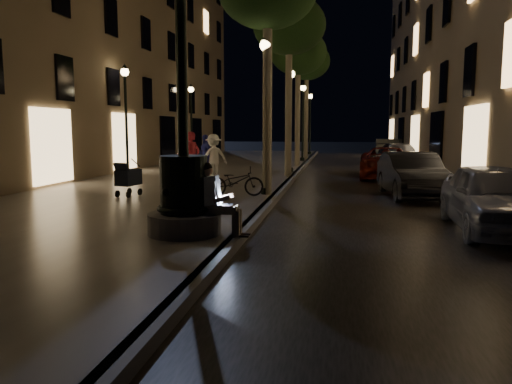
% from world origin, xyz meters
% --- Properties ---
extents(ground, '(120.00, 120.00, 0.00)m').
position_xyz_m(ground, '(0.00, 15.00, 0.00)').
color(ground, black).
rests_on(ground, ground).
extents(cobble_lane, '(6.00, 45.00, 0.02)m').
position_xyz_m(cobble_lane, '(3.00, 15.00, 0.01)').
color(cobble_lane, black).
rests_on(cobble_lane, ground).
extents(promenade, '(8.00, 45.00, 0.20)m').
position_xyz_m(promenade, '(-4.00, 15.00, 0.10)').
color(promenade, '#655F59').
rests_on(promenade, ground).
extents(curb_strip, '(0.25, 45.00, 0.20)m').
position_xyz_m(curb_strip, '(0.00, 15.00, 0.10)').
color(curb_strip, '#59595B').
rests_on(curb_strip, ground).
extents(building_left, '(8.00, 36.00, 15.00)m').
position_xyz_m(building_left, '(-12.00, 18.00, 7.50)').
color(building_left, '#716146').
rests_on(building_left, ground).
extents(fountain_lamppost, '(1.40, 1.40, 5.21)m').
position_xyz_m(fountain_lamppost, '(-1.00, 2.00, 1.21)').
color(fountain_lamppost, '#59595B').
rests_on(fountain_lamppost, promenade).
extents(seated_man_laptop, '(1.01, 0.34, 1.38)m').
position_xyz_m(seated_man_laptop, '(-0.39, 2.00, 0.92)').
color(seated_man_laptop, gray).
rests_on(seated_man_laptop, promenade).
extents(tree_second, '(3.00, 3.00, 7.40)m').
position_xyz_m(tree_second, '(-0.20, 14.00, 6.33)').
color(tree_second, '#6B604C').
rests_on(tree_second, promenade).
extents(tree_third, '(3.00, 3.00, 7.20)m').
position_xyz_m(tree_third, '(-0.30, 20.00, 6.14)').
color(tree_third, '#6B604C').
rests_on(tree_third, promenade).
extents(tree_far, '(3.00, 3.00, 7.50)m').
position_xyz_m(tree_far, '(-0.22, 26.00, 6.43)').
color(tree_far, '#6B604C').
rests_on(tree_far, promenade).
extents(lamp_curb_a, '(0.36, 0.36, 4.81)m').
position_xyz_m(lamp_curb_a, '(-0.30, 8.00, 3.24)').
color(lamp_curb_a, black).
rests_on(lamp_curb_a, promenade).
extents(lamp_curb_b, '(0.36, 0.36, 4.81)m').
position_xyz_m(lamp_curb_b, '(-0.30, 16.00, 3.24)').
color(lamp_curb_b, black).
rests_on(lamp_curb_b, promenade).
extents(lamp_curb_c, '(0.36, 0.36, 4.81)m').
position_xyz_m(lamp_curb_c, '(-0.30, 24.00, 3.24)').
color(lamp_curb_c, black).
rests_on(lamp_curb_c, promenade).
extents(lamp_curb_d, '(0.36, 0.36, 4.81)m').
position_xyz_m(lamp_curb_d, '(-0.30, 32.00, 3.24)').
color(lamp_curb_d, black).
rests_on(lamp_curb_d, promenade).
extents(lamp_left_b, '(0.36, 0.36, 4.81)m').
position_xyz_m(lamp_left_b, '(-7.40, 14.00, 3.24)').
color(lamp_left_b, black).
rests_on(lamp_left_b, promenade).
extents(lamp_left_c, '(0.36, 0.36, 4.81)m').
position_xyz_m(lamp_left_c, '(-7.40, 24.00, 3.24)').
color(lamp_left_c, black).
rests_on(lamp_left_c, promenade).
extents(stroller, '(0.59, 1.11, 1.12)m').
position_xyz_m(stroller, '(-4.25, 6.84, 0.76)').
color(stroller, black).
rests_on(stroller, promenade).
extents(car_front, '(1.89, 4.38, 1.47)m').
position_xyz_m(car_front, '(5.20, 4.23, 0.74)').
color(car_front, '#ADAFB5').
rests_on(car_front, ground).
extents(car_second, '(1.92, 4.51, 1.45)m').
position_xyz_m(car_second, '(4.23, 9.49, 0.72)').
color(car_second, black).
rests_on(car_second, ground).
extents(car_third, '(2.54, 5.07, 1.38)m').
position_xyz_m(car_third, '(4.01, 15.60, 0.69)').
color(car_third, maroon).
rests_on(car_third, ground).
extents(car_rear, '(2.44, 4.98, 1.39)m').
position_xyz_m(car_rear, '(5.16, 20.84, 0.70)').
color(car_rear, '#2F2F34').
rests_on(car_rear, ground).
extents(car_fifth, '(1.84, 4.59, 1.48)m').
position_xyz_m(car_fifth, '(5.20, 27.73, 0.74)').
color(car_fifth, gray).
rests_on(car_fifth, ground).
extents(pedestrian_red, '(0.71, 0.82, 1.89)m').
position_xyz_m(pedestrian_red, '(-3.42, 10.72, 1.15)').
color(pedestrian_red, '#B32330').
rests_on(pedestrian_red, promenade).
extents(pedestrian_pink, '(1.01, 0.90, 1.72)m').
position_xyz_m(pedestrian_pink, '(-4.55, 13.73, 1.06)').
color(pedestrian_pink, '#C06588').
rests_on(pedestrian_pink, promenade).
extents(pedestrian_white, '(1.32, 1.20, 1.78)m').
position_xyz_m(pedestrian_white, '(-2.98, 12.14, 1.09)').
color(pedestrian_white, white).
rests_on(pedestrian_white, promenade).
extents(pedestrian_blue, '(1.00, 1.03, 1.73)m').
position_xyz_m(pedestrian_blue, '(-4.11, 15.15, 1.06)').
color(pedestrian_blue, navy).
rests_on(pedestrian_blue, promenade).
extents(bicycle, '(1.76, 0.88, 0.88)m').
position_xyz_m(bicycle, '(-1.13, 7.42, 0.64)').
color(bicycle, black).
rests_on(bicycle, promenade).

